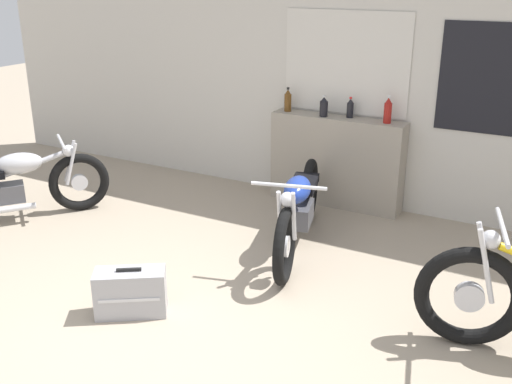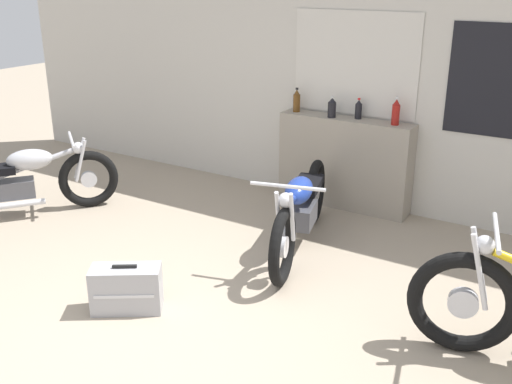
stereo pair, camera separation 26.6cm
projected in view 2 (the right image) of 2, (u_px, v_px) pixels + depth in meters
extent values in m
plane|color=gray|center=(150.00, 350.00, 4.20)|extent=(24.00, 24.00, 0.00)
cube|color=beige|center=(356.00, 79.00, 6.45)|extent=(10.00, 0.06, 2.80)
cube|color=silver|center=(355.00, 64.00, 6.36)|extent=(1.35, 0.01, 1.03)
cube|color=beige|center=(355.00, 64.00, 6.36)|extent=(1.41, 0.01, 1.09)
cube|color=gray|center=(344.00, 163.00, 6.62)|extent=(1.50, 0.28, 1.01)
cylinder|color=#5B3814|center=(297.00, 103.00, 6.71)|extent=(0.08, 0.08, 0.19)
cone|color=#5B3814|center=(297.00, 92.00, 6.67)|extent=(0.07, 0.07, 0.05)
cylinder|color=black|center=(297.00, 89.00, 6.66)|extent=(0.03, 0.03, 0.02)
cylinder|color=black|center=(332.00, 110.00, 6.46)|extent=(0.09, 0.09, 0.17)
cone|color=black|center=(332.00, 100.00, 6.42)|extent=(0.08, 0.08, 0.05)
cylinder|color=silver|center=(332.00, 97.00, 6.41)|extent=(0.04, 0.04, 0.02)
cylinder|color=black|center=(358.00, 111.00, 6.40)|extent=(0.07, 0.07, 0.16)
cone|color=black|center=(359.00, 102.00, 6.36)|extent=(0.06, 0.06, 0.04)
cylinder|color=red|center=(359.00, 99.00, 6.35)|extent=(0.03, 0.03, 0.02)
cylinder|color=maroon|center=(396.00, 115.00, 6.13)|extent=(0.08, 0.08, 0.21)
cone|color=maroon|center=(397.00, 102.00, 6.09)|extent=(0.07, 0.07, 0.06)
cylinder|color=silver|center=(397.00, 98.00, 6.07)|extent=(0.03, 0.03, 0.02)
torus|color=black|center=(283.00, 247.00, 5.00)|extent=(0.27, 0.67, 0.67)
cylinder|color=silver|center=(283.00, 247.00, 5.00)|extent=(0.11, 0.19, 0.18)
torus|color=black|center=(315.00, 191.00, 6.25)|extent=(0.27, 0.67, 0.67)
cylinder|color=silver|center=(315.00, 191.00, 6.25)|extent=(0.11, 0.19, 0.18)
cube|color=#4C4C51|center=(302.00, 215.00, 5.69)|extent=(0.32, 0.44, 0.20)
cylinder|color=navy|center=(303.00, 195.00, 5.62)|extent=(0.39, 1.24, 0.42)
ellipsoid|color=navy|center=(299.00, 190.00, 5.42)|extent=(0.36, 0.52, 0.22)
cube|color=black|center=(308.00, 185.00, 5.80)|extent=(0.36, 0.52, 0.08)
cube|color=navy|center=(314.00, 180.00, 6.12)|extent=(0.21, 0.31, 0.04)
cylinder|color=silver|center=(292.00, 218.00, 4.96)|extent=(0.08, 0.17, 0.48)
cylinder|color=silver|center=(278.00, 216.00, 4.99)|extent=(0.08, 0.17, 0.48)
cylinder|color=silver|center=(288.00, 186.00, 4.95)|extent=(0.63, 0.20, 0.03)
sphere|color=silver|center=(286.00, 200.00, 4.93)|extent=(0.13, 0.13, 0.13)
cylinder|color=silver|center=(290.00, 222.00, 5.86)|extent=(0.27, 0.76, 0.06)
torus|color=black|center=(89.00, 179.00, 6.65)|extent=(0.47, 0.58, 0.65)
cylinder|color=silver|center=(89.00, 179.00, 6.65)|extent=(0.16, 0.18, 0.18)
cube|color=#4C4C51|center=(16.00, 189.00, 6.41)|extent=(0.41, 0.44, 0.19)
cylinder|color=#B2B2B7|center=(13.00, 172.00, 6.34)|extent=(0.81, 1.04, 0.40)
ellipsoid|color=#B2B2B7|center=(30.00, 159.00, 6.36)|extent=(0.48, 0.52, 0.22)
cylinder|color=silver|center=(80.00, 158.00, 6.60)|extent=(0.13, 0.16, 0.46)
cylinder|color=silver|center=(81.00, 161.00, 6.50)|extent=(0.13, 0.16, 0.46)
cylinder|color=silver|center=(71.00, 140.00, 6.44)|extent=(0.53, 0.41, 0.03)
sphere|color=silver|center=(78.00, 148.00, 6.50)|extent=(0.13, 0.13, 0.13)
cylinder|color=silver|center=(7.00, 206.00, 6.30)|extent=(0.52, 0.65, 0.06)
torus|color=black|center=(463.00, 303.00, 4.08)|extent=(0.76, 0.28, 0.75)
cylinder|color=silver|center=(463.00, 303.00, 4.08)|extent=(0.22, 0.12, 0.21)
cylinder|color=silver|center=(480.00, 272.00, 3.91)|extent=(0.18, 0.08, 0.54)
cylinder|color=silver|center=(479.00, 264.00, 4.01)|extent=(0.18, 0.08, 0.54)
cylinder|color=silver|center=(497.00, 232.00, 3.85)|extent=(0.18, 0.63, 0.03)
sphere|color=silver|center=(485.00, 245.00, 3.90)|extent=(0.13, 0.13, 0.13)
cube|color=#9E9EA3|center=(126.00, 289.00, 4.64)|extent=(0.58, 0.50, 0.36)
cube|color=silver|center=(124.00, 297.00, 4.53)|extent=(0.38, 0.26, 0.02)
cube|color=black|center=(125.00, 266.00, 4.57)|extent=(0.17, 0.13, 0.02)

